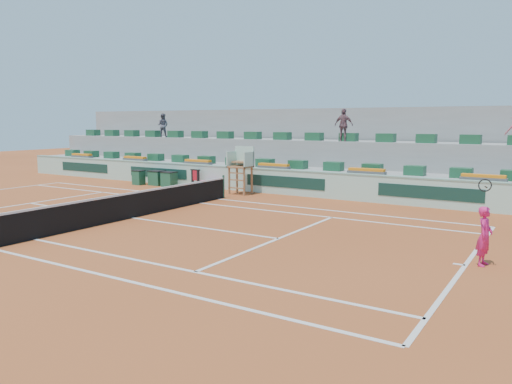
# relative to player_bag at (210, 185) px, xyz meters

# --- Properties ---
(ground) EXTENTS (90.00, 90.00, 0.00)m
(ground) POSITION_rel_player_bag_xyz_m (2.42, -8.02, -0.23)
(ground) COLOR brown
(ground) RESTS_ON ground
(seating_tier_lower) EXTENTS (36.00, 4.00, 1.20)m
(seating_tier_lower) POSITION_rel_player_bag_xyz_m (2.42, 2.68, 0.37)
(seating_tier_lower) COLOR #989895
(seating_tier_lower) RESTS_ON ground
(seating_tier_upper) EXTENTS (36.00, 2.40, 2.60)m
(seating_tier_upper) POSITION_rel_player_bag_xyz_m (2.42, 4.28, 1.07)
(seating_tier_upper) COLOR #989895
(seating_tier_upper) RESTS_ON ground
(stadium_back_wall) EXTENTS (36.00, 0.40, 4.40)m
(stadium_back_wall) POSITION_rel_player_bag_xyz_m (2.42, 5.88, 1.97)
(stadium_back_wall) COLOR #989895
(stadium_back_wall) RESTS_ON ground
(player_bag) EXTENTS (1.02, 0.46, 0.46)m
(player_bag) POSITION_rel_player_bag_xyz_m (0.00, 0.00, 0.00)
(player_bag) COLOR #DE1D68
(player_bag) RESTS_ON ground
(spectator_left) EXTENTS (0.91, 0.81, 1.55)m
(spectator_left) POSITION_rel_player_bag_xyz_m (-6.59, 3.58, 3.15)
(spectator_left) COLOR #4D4E5A
(spectator_left) RESTS_ON seating_tier_upper
(spectator_mid) EXTENTS (1.01, 0.43, 1.71)m
(spectator_mid) POSITION_rel_player_bag_xyz_m (6.24, 3.39, 3.23)
(spectator_mid) COLOR #744D56
(spectator_mid) RESTS_ON seating_tier_upper
(court_lines) EXTENTS (23.89, 11.09, 0.01)m
(court_lines) POSITION_rel_player_bag_xyz_m (2.42, -8.02, -0.22)
(court_lines) COLOR silver
(court_lines) RESTS_ON ground
(tennis_net) EXTENTS (0.10, 11.97, 1.10)m
(tennis_net) POSITION_rel_player_bag_xyz_m (2.42, -8.02, 0.30)
(tennis_net) COLOR black
(tennis_net) RESTS_ON ground
(advertising_hoarding) EXTENTS (36.00, 0.34, 1.26)m
(advertising_hoarding) POSITION_rel_player_bag_xyz_m (2.44, 0.47, 0.41)
(advertising_hoarding) COLOR #AAD5C2
(advertising_hoarding) RESTS_ON ground
(umpire_chair) EXTENTS (1.10, 0.90, 2.40)m
(umpire_chair) POSITION_rel_player_bag_xyz_m (2.42, -0.53, 1.32)
(umpire_chair) COLOR brown
(umpire_chair) RESTS_ON ground
(seat_row_lower) EXTENTS (32.90, 0.60, 0.44)m
(seat_row_lower) POSITION_rel_player_bag_xyz_m (2.42, 1.78, 1.19)
(seat_row_lower) COLOR #1A4F30
(seat_row_lower) RESTS_ON seating_tier_lower
(seat_row_upper) EXTENTS (32.90, 0.60, 0.44)m
(seat_row_upper) POSITION_rel_player_bag_xyz_m (2.42, 3.68, 2.59)
(seat_row_upper) COLOR #1A4F30
(seat_row_upper) RESTS_ON seating_tier_upper
(flower_planters) EXTENTS (26.80, 0.36, 0.28)m
(flower_planters) POSITION_rel_player_bag_xyz_m (0.92, 0.98, 1.11)
(flower_planters) COLOR #525252
(flower_planters) RESTS_ON seating_tier_lower
(drink_cooler_a) EXTENTS (0.77, 0.67, 0.84)m
(drink_cooler_a) POSITION_rel_player_bag_xyz_m (-2.64, -0.31, 0.19)
(drink_cooler_a) COLOR #1A4F35
(drink_cooler_a) RESTS_ON ground
(drink_cooler_b) EXTENTS (0.83, 0.72, 0.84)m
(drink_cooler_b) POSITION_rel_player_bag_xyz_m (-3.67, -0.21, 0.19)
(drink_cooler_b) COLOR #1A4F35
(drink_cooler_b) RESTS_ON ground
(drink_cooler_c) EXTENTS (0.63, 0.55, 0.84)m
(drink_cooler_c) POSITION_rel_player_bag_xyz_m (-4.71, -0.61, 0.19)
(drink_cooler_c) COLOR #1A4F35
(drink_cooler_c) RESTS_ON ground
(towel_rack) EXTENTS (0.65, 0.11, 1.03)m
(towel_rack) POSITION_rel_player_bag_xyz_m (-1.02, 0.03, 0.38)
(towel_rack) COLOR black
(towel_rack) RESTS_ON ground
(tennis_player) EXTENTS (0.42, 0.86, 2.28)m
(tennis_player) POSITION_rel_player_bag_xyz_m (14.67, -7.77, 0.55)
(tennis_player) COLOR #DE1D68
(tennis_player) RESTS_ON ground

